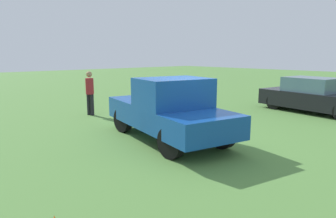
{
  "coord_description": "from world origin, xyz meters",
  "views": [
    {
      "loc": [
        6.05,
        -6.22,
        2.46
      ],
      "look_at": [
        -0.43,
        -0.45,
        0.9
      ],
      "focal_mm": 32.82,
      "sensor_mm": 36.0,
      "label": 1
    }
  ],
  "objects": [
    {
      "name": "person_bystander",
      "position": [
        -5.25,
        -0.39,
        1.01
      ],
      "size": [
        0.4,
        0.4,
        1.77
      ],
      "rotation": [
        0.0,
        0.0,
        5.01
      ],
      "color": "black",
      "rests_on": "ground_plane"
    },
    {
      "name": "ground_plane",
      "position": [
        0.0,
        0.0,
        0.0
      ],
      "size": [
        80.0,
        80.0,
        0.0
      ],
      "primitive_type": "plane",
      "color": "#54843D"
    },
    {
      "name": "pickup_truck",
      "position": [
        -0.31,
        -0.47,
        0.93
      ],
      "size": [
        4.89,
        2.74,
        1.8
      ],
      "rotation": [
        0.0,
        0.0,
        2.95
      ],
      "color": "black",
      "rests_on": "ground_plane"
    },
    {
      "name": "sedan_near",
      "position": [
        0.56,
        6.97,
        0.68
      ],
      "size": [
        4.71,
        2.26,
        1.48
      ],
      "rotation": [
        0.0,
        0.0,
        6.16
      ],
      "color": "black",
      "rests_on": "ground_plane"
    }
  ]
}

